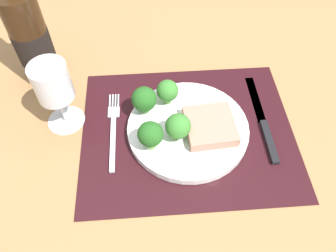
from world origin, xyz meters
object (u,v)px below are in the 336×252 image
at_px(fork, 113,129).
at_px(steak, 210,126).
at_px(knife, 264,124).
at_px(wine_glass, 53,86).
at_px(plate, 188,129).
at_px(wine_bottle, 31,39).

bearing_deg(fork, steak, -5.09).
xyz_separation_m(steak, knife, (0.11, 0.02, -0.02)).
height_order(fork, knife, knife).
height_order(steak, knife, steak).
xyz_separation_m(steak, fork, (-0.19, 0.03, -0.02)).
relative_size(fork, wine_glass, 1.28).
distance_m(plate, fork, 0.15).
bearing_deg(steak, plate, 165.16).
relative_size(plate, knife, 1.04).
height_order(steak, wine_glass, wine_glass).
bearing_deg(wine_glass, wine_bottle, 114.66).
xyz_separation_m(fork, knife, (0.30, -0.01, 0.00)).
relative_size(steak, fork, 0.50).
relative_size(knife, wine_glass, 1.54).
xyz_separation_m(plate, wine_glass, (-0.25, 0.05, 0.09)).
xyz_separation_m(wine_bottle, wine_glass, (0.06, -0.13, -0.01)).
bearing_deg(steak, wine_bottle, 151.55).
bearing_deg(plate, steak, -14.84).
bearing_deg(fork, wine_glass, 163.64).
height_order(knife, wine_bottle, wine_bottle).
bearing_deg(knife, fork, 178.75).
height_order(plate, wine_glass, wine_glass).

